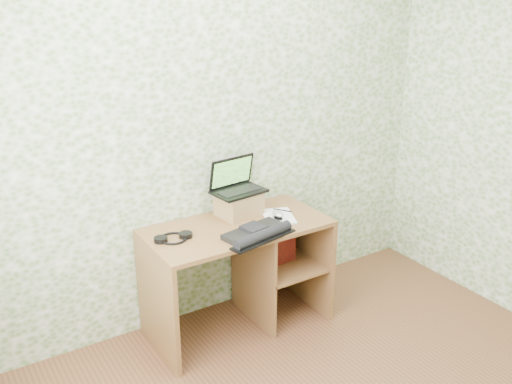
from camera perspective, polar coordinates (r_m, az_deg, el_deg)
wall_back at (r=3.79m, az=-4.39°, el=5.91°), size 3.50×0.00×3.50m
desk at (r=3.89m, az=-1.08°, el=-6.58°), size 1.20×0.60×0.75m
riser at (r=3.84m, az=-1.72°, el=-1.19°), size 0.29×0.25×0.16m
laptop at (r=3.82m, az=-2.02°, el=0.86°), size 0.37×0.28×0.23m
keyboard at (r=3.54m, az=0.18°, el=-4.13°), size 0.49×0.32×0.07m
headphones at (r=3.55m, az=-8.26°, el=-4.55°), size 0.24×0.20×0.03m
notepad at (r=3.83m, az=2.26°, el=-2.47°), size 0.28×0.33×0.01m
mouse at (r=3.79m, az=2.19°, el=-2.35°), size 0.10×0.12×0.03m
pen at (r=3.91m, az=2.66°, el=-1.83°), size 0.08×0.12×0.01m
red_box at (r=3.95m, az=2.17°, el=-5.06°), size 0.26×0.10×0.31m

